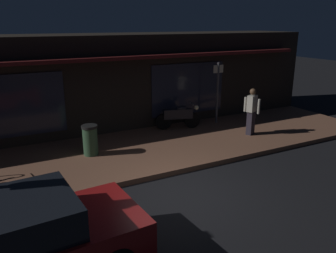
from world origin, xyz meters
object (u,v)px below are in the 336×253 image
person_bystander (252,111)px  parked_car_far (12,245)px  sign_post (218,89)px  trash_bin (90,140)px  motorcycle (179,116)px

person_bystander → parked_car_far: person_bystander is taller
sign_post → parked_car_far: bearing=-144.2°
trash_bin → parked_car_far: 5.23m
person_bystander → parked_car_far: 9.00m
trash_bin → parked_car_far: parked_car_far is taller
person_bystander → trash_bin: bearing=172.8°
person_bystander → sign_post: 1.88m
trash_bin → sign_post: bearing=11.5°
motorcycle → parked_car_far: parked_car_far is taller
person_bystander → motorcycle: bearing=136.7°
sign_post → trash_bin: bearing=-168.5°
trash_bin → parked_car_far: bearing=-118.4°
person_bystander → sign_post: sign_post is taller
parked_car_far → trash_bin: bearing=61.6°
motorcycle → person_bystander: person_bystander is taller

